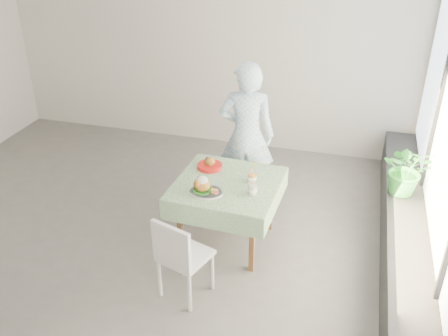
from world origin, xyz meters
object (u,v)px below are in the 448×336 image
(chair_far, at_px, (246,191))
(chair_near, at_px, (185,271))
(juice_cup_orange, at_px, (252,177))
(diner, at_px, (247,136))
(cafe_table, at_px, (227,206))
(potted_plant, at_px, (407,169))
(main_dish, at_px, (204,188))

(chair_far, xyz_separation_m, chair_near, (-0.20, -1.57, 0.02))
(chair_far, height_order, juice_cup_orange, juice_cup_orange)
(chair_near, xyz_separation_m, diner, (0.15, 1.75, 0.62))
(chair_far, relative_size, juice_cup_orange, 2.85)
(chair_near, bearing_deg, diner, 84.99)
(cafe_table, bearing_deg, potted_plant, 21.60)
(diner, distance_m, potted_plant, 1.79)
(chair_far, relative_size, potted_plant, 1.37)
(cafe_table, height_order, chair_near, chair_near)
(cafe_table, xyz_separation_m, chair_near, (-0.16, -0.89, -0.19))
(cafe_table, distance_m, chair_near, 0.92)
(juice_cup_orange, distance_m, potted_plant, 1.66)
(diner, bearing_deg, chair_near, 76.49)
(chair_far, height_order, chair_near, chair_near)
(potted_plant, bearing_deg, main_dish, -153.85)
(cafe_table, bearing_deg, juice_cup_orange, 16.49)
(chair_far, distance_m, chair_near, 1.58)
(diner, xyz_separation_m, main_dish, (-0.16, -1.12, -0.08))
(diner, bearing_deg, potted_plant, 166.28)
(main_dish, distance_m, potted_plant, 2.16)
(cafe_table, height_order, diner, diner)
(cafe_table, bearing_deg, main_dish, -123.93)
(chair_near, bearing_deg, chair_far, 82.65)
(main_dish, xyz_separation_m, juice_cup_orange, (0.41, 0.32, 0.01))
(chair_near, distance_m, main_dish, 0.83)
(main_dish, relative_size, potted_plant, 0.60)
(chair_far, bearing_deg, diner, 104.70)
(main_dish, height_order, potted_plant, potted_plant)
(cafe_table, xyz_separation_m, chair_far, (0.04, 0.68, -0.22))
(chair_far, bearing_deg, potted_plant, 0.73)
(juice_cup_orange, bearing_deg, chair_far, 108.20)
(diner, bearing_deg, chair_far, 96.20)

